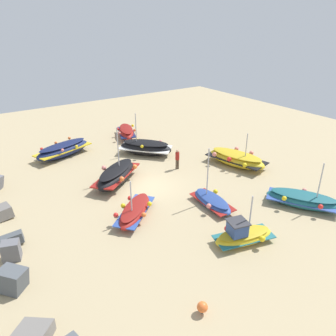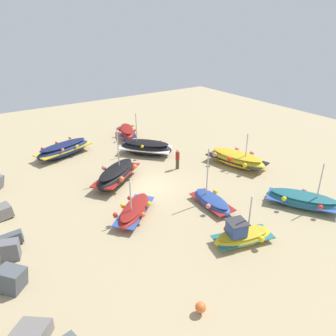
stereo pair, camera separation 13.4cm
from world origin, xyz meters
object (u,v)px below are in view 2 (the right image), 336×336
Objects in this scene: fishing_boat_6 at (212,202)px; mooring_buoy_0 at (201,307)px; fishing_boat_2 at (242,235)px; fishing_boat_7 at (237,159)px; fishing_boat_4 at (127,132)px; person_walking at (177,158)px; fishing_boat_8 at (134,211)px; fishing_boat_5 at (302,200)px; fishing_boat_0 at (116,175)px; fishing_boat_1 at (64,149)px; fishing_boat_3 at (146,148)px.

fishing_boat_6 is 8.56m from mooring_buoy_0.
fishing_boat_6 is at bearing -92.50° from fishing_boat_2.
fishing_boat_6 is 7.10m from fishing_boat_7.
person_walking is (-9.19, 0.27, 0.40)m from fishing_boat_4.
fishing_boat_7 reaches higher than fishing_boat_8.
fishing_boat_0 is at bearing 9.79° from fishing_boat_5.
person_walking is at bearing -6.66° from fishing_boat_8.
mooring_buoy_0 is at bearing 74.28° from fishing_boat_5.
fishing_boat_6 reaches higher than fishing_boat_4.
person_walking is at bearing -11.44° from fishing_boat_5.
fishing_boat_4 is (1.38, -6.93, -0.08)m from fishing_boat_1.
fishing_boat_2 reaches higher than fishing_boat_8.
fishing_boat_5 is 10.71m from fishing_boat_8.
fishing_boat_2 is 13.94m from fishing_boat_3.
person_walking is 14.26m from mooring_buoy_0.
fishing_boat_1 is at bearing -156.07° from fishing_boat_6.
fishing_boat_1 is 1.51× the size of fishing_boat_2.
fishing_boat_5 reaches higher than fishing_boat_2.
fishing_boat_5 is at bearing 59.27° from fishing_boat_6.
fishing_boat_2 is 0.93× the size of fishing_boat_8.
fishing_boat_4 is (18.89, -2.95, 0.09)m from fishing_boat_2.
fishing_boat_5 is 1.21× the size of fishing_boat_8.
fishing_boat_3 reaches higher than fishing_boat_4.
fishing_boat_5 is at bearing -25.28° from fishing_boat_3.
fishing_boat_3 is 1.00× the size of fishing_boat_5.
fishing_boat_6 is (3.74, -1.12, -0.09)m from fishing_boat_2.
fishing_boat_7 reaches higher than person_walking.
fishing_boat_2 is 0.67× the size of fishing_boat_7.
fishing_boat_2 reaches higher than fishing_boat_4.
fishing_boat_3 is at bearing 14.70° from fishing_boat_8.
fishing_boat_4 is at bearing -158.85° from fishing_boat_0.
fishing_boat_3 is (3.53, -4.60, 0.00)m from fishing_boat_0.
fishing_boat_8 reaches higher than fishing_boat_1.
fishing_boat_1 is (7.28, 1.55, -0.02)m from fishing_boat_0.
fishing_boat_1 is 3.30× the size of person_walking.
fishing_boat_4 is 0.80× the size of fishing_boat_7.
fishing_boat_6 is (-6.49, -3.55, -0.28)m from fishing_boat_0.
fishing_boat_1 reaches higher than fishing_boat_4.
fishing_boat_6 reaches higher than fishing_boat_7.
fishing_boat_7 is at bearing 127.32° from fishing_boat_0.
fishing_boat_2 is 10.08m from person_walking.
person_walking is (4.20, -6.23, 0.54)m from fishing_boat_8.
fishing_boat_1 is 1.41× the size of fishing_boat_8.
fishing_boat_1 is at bearing 121.90° from fishing_boat_4.
fishing_boat_4 is at bearing -6.88° from fishing_boat_1.
fishing_boat_6 reaches higher than fishing_boat_8.
fishing_boat_5 is at bearing 93.50° from fishing_boat_0.
fishing_boat_0 is 1.04× the size of fishing_boat_5.
fishing_boat_1 is 1.16× the size of fishing_boat_3.
fishing_boat_5 is 5.80m from fishing_boat_6.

